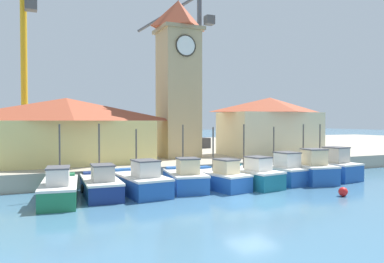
{
  "coord_description": "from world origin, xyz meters",
  "views": [
    {
      "loc": [
        -11.38,
        -17.2,
        4.31
      ],
      "look_at": [
        0.55,
        9.08,
        3.5
      ],
      "focal_mm": 35.0,
      "sensor_mm": 36.0,
      "label": 1
    }
  ],
  "objects_px": {
    "fishing_boat_far_left": "(59,189)",
    "fishing_boat_mid_right": "(250,176)",
    "mooring_buoy": "(343,192)",
    "clock_tower": "(178,75)",
    "port_crane_far": "(197,88)",
    "fishing_boat_left_inner": "(140,182)",
    "fishing_boat_right_outer": "(308,170)",
    "warehouse_left": "(67,130)",
    "fishing_boat_left_outer": "(101,185)",
    "fishing_boat_right_inner": "(280,172)",
    "port_crane_near": "(23,87)",
    "fishing_boat_mid_left": "(185,179)",
    "fishing_boat_center": "(219,178)",
    "warehouse_right": "(270,125)",
    "fishing_boat_far_right": "(327,167)"
  },
  "relations": [
    {
      "from": "clock_tower",
      "to": "port_crane_far",
      "type": "xyz_separation_m",
      "value": [
        6.21,
        9.47,
        -0.21
      ]
    },
    {
      "from": "fishing_boat_left_inner",
      "to": "fishing_boat_left_outer",
      "type": "bearing_deg",
      "value": 176.93
    },
    {
      "from": "warehouse_right",
      "to": "port_crane_far",
      "type": "bearing_deg",
      "value": 105.87
    },
    {
      "from": "clock_tower",
      "to": "warehouse_right",
      "type": "height_order",
      "value": "clock_tower"
    },
    {
      "from": "fishing_boat_center",
      "to": "fishing_boat_mid_right",
      "type": "distance_m",
      "value": 2.22
    },
    {
      "from": "fishing_boat_right_outer",
      "to": "clock_tower",
      "type": "relative_size",
      "value": 0.32
    },
    {
      "from": "fishing_boat_left_outer",
      "to": "mooring_buoy",
      "type": "height_order",
      "value": "fishing_boat_left_outer"
    },
    {
      "from": "fishing_boat_mid_right",
      "to": "warehouse_left",
      "type": "distance_m",
      "value": 14.04
    },
    {
      "from": "mooring_buoy",
      "to": "clock_tower",
      "type": "bearing_deg",
      "value": 106.1
    },
    {
      "from": "fishing_boat_left_inner",
      "to": "fishing_boat_center",
      "type": "xyz_separation_m",
      "value": [
        5.06,
        -0.4,
        -0.04
      ]
    },
    {
      "from": "port_crane_far",
      "to": "mooring_buoy",
      "type": "distance_m",
      "value": 25.37
    },
    {
      "from": "warehouse_left",
      "to": "port_crane_far",
      "type": "xyz_separation_m",
      "value": [
        15.68,
        10.39,
        4.48
      ]
    },
    {
      "from": "fishing_boat_right_inner",
      "to": "port_crane_near",
      "type": "relative_size",
      "value": 0.28
    },
    {
      "from": "fishing_boat_far_left",
      "to": "fishing_boat_left_inner",
      "type": "xyz_separation_m",
      "value": [
        4.59,
        0.38,
        0.04
      ]
    },
    {
      "from": "fishing_boat_right_outer",
      "to": "warehouse_right",
      "type": "height_order",
      "value": "warehouse_right"
    },
    {
      "from": "fishing_boat_mid_right",
      "to": "port_crane_near",
      "type": "xyz_separation_m",
      "value": [
        -13.53,
        15.94,
        6.59
      ]
    },
    {
      "from": "warehouse_right",
      "to": "fishing_boat_center",
      "type": "bearing_deg",
      "value": -139.88
    },
    {
      "from": "fishing_boat_left_inner",
      "to": "fishing_boat_right_outer",
      "type": "relative_size",
      "value": 1.06
    },
    {
      "from": "warehouse_left",
      "to": "clock_tower",
      "type": "bearing_deg",
      "value": 5.58
    },
    {
      "from": "fishing_boat_right_outer",
      "to": "mooring_buoy",
      "type": "relative_size",
      "value": 9.45
    },
    {
      "from": "fishing_boat_mid_right",
      "to": "warehouse_left",
      "type": "xyz_separation_m",
      "value": [
        -10.6,
        8.73,
        2.93
      ]
    },
    {
      "from": "fishing_boat_center",
      "to": "fishing_boat_right_outer",
      "type": "distance_m",
      "value": 7.04
    },
    {
      "from": "fishing_boat_left_inner",
      "to": "fishing_boat_mid_right",
      "type": "bearing_deg",
      "value": -4.89
    },
    {
      "from": "fishing_boat_mid_left",
      "to": "port_crane_far",
      "type": "height_order",
      "value": "port_crane_far"
    },
    {
      "from": "fishing_boat_mid_right",
      "to": "warehouse_right",
      "type": "bearing_deg",
      "value": 47.79
    },
    {
      "from": "fishing_boat_center",
      "to": "fishing_boat_right_outer",
      "type": "xyz_separation_m",
      "value": [
        7.03,
        -0.27,
        0.15
      ]
    },
    {
      "from": "fishing_boat_far_right",
      "to": "clock_tower",
      "type": "xyz_separation_m",
      "value": [
        -8.32,
        9.11,
        7.52
      ]
    },
    {
      "from": "fishing_boat_mid_right",
      "to": "clock_tower",
      "type": "xyz_separation_m",
      "value": [
        -1.13,
        9.66,
        7.63
      ]
    },
    {
      "from": "fishing_boat_far_right",
      "to": "fishing_boat_mid_right",
      "type": "bearing_deg",
      "value": -175.64
    },
    {
      "from": "fishing_boat_far_right",
      "to": "warehouse_left",
      "type": "height_order",
      "value": "warehouse_left"
    },
    {
      "from": "mooring_buoy",
      "to": "fishing_boat_left_inner",
      "type": "bearing_deg",
      "value": 151.86
    },
    {
      "from": "fishing_boat_mid_left",
      "to": "warehouse_left",
      "type": "xyz_separation_m",
      "value": [
        -6.19,
        8.15,
        2.93
      ]
    },
    {
      "from": "fishing_boat_far_left",
      "to": "fishing_boat_mid_right",
      "type": "xyz_separation_m",
      "value": [
        11.86,
        -0.24,
        0.04
      ]
    },
    {
      "from": "fishing_boat_right_inner",
      "to": "warehouse_left",
      "type": "bearing_deg",
      "value": 148.89
    },
    {
      "from": "fishing_boat_center",
      "to": "port_crane_near",
      "type": "relative_size",
      "value": 0.28
    },
    {
      "from": "fishing_boat_left_inner",
      "to": "fishing_boat_right_outer",
      "type": "height_order",
      "value": "fishing_boat_right_outer"
    },
    {
      "from": "fishing_boat_mid_left",
      "to": "port_crane_far",
      "type": "xyz_separation_m",
      "value": [
        9.49,
        18.55,
        7.41
      ]
    },
    {
      "from": "warehouse_right",
      "to": "port_crane_near",
      "type": "xyz_separation_m",
      "value": [
        -21.53,
        7.11,
        3.39
      ]
    },
    {
      "from": "fishing_boat_right_inner",
      "to": "mooring_buoy",
      "type": "relative_size",
      "value": 9.3
    },
    {
      "from": "fishing_boat_far_left",
      "to": "port_crane_far",
      "type": "xyz_separation_m",
      "value": [
        16.94,
        18.88,
        7.45
      ]
    },
    {
      "from": "port_crane_far",
      "to": "mooring_buoy",
      "type": "xyz_separation_m",
      "value": [
        -2.0,
        -24.04,
        -7.87
      ]
    },
    {
      "from": "fishing_boat_right_inner",
      "to": "fishing_boat_right_outer",
      "type": "xyz_separation_m",
      "value": [
        1.96,
        -0.66,
        0.08
      ]
    },
    {
      "from": "port_crane_near",
      "to": "warehouse_left",
      "type": "bearing_deg",
      "value": -67.87
    },
    {
      "from": "fishing_boat_right_inner",
      "to": "port_crane_near",
      "type": "height_order",
      "value": "port_crane_near"
    },
    {
      "from": "clock_tower",
      "to": "port_crane_far",
      "type": "height_order",
      "value": "port_crane_far"
    },
    {
      "from": "fishing_boat_far_left",
      "to": "fishing_boat_mid_left",
      "type": "bearing_deg",
      "value": 2.6
    },
    {
      "from": "fishing_boat_far_right",
      "to": "port_crane_near",
      "type": "bearing_deg",
      "value": 143.38
    },
    {
      "from": "mooring_buoy",
      "to": "fishing_boat_left_outer",
      "type": "bearing_deg",
      "value": 155.9
    },
    {
      "from": "fishing_boat_right_outer",
      "to": "port_crane_far",
      "type": "relative_size",
      "value": 0.28
    },
    {
      "from": "fishing_boat_left_inner",
      "to": "warehouse_left",
      "type": "bearing_deg",
      "value": 112.28
    }
  ]
}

